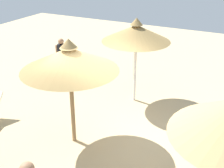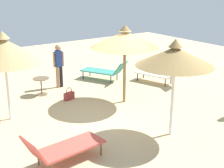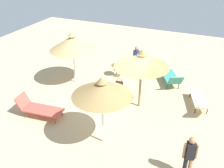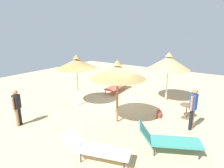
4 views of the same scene
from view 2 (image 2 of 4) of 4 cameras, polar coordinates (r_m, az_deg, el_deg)
The scene contains 10 objects.
ground at distance 10.73m, azimuth 0.33°, elevation -5.00°, with size 24.00×24.00×0.10m, color tan.
parasol_umbrella_near_right at distance 8.60m, azimuth 10.92°, elevation 4.76°, with size 2.06×2.06×2.67m.
parasol_umbrella_near_left at distance 10.94m, azimuth 2.26°, elevation 7.80°, with size 2.29×2.29×2.70m.
parasol_umbrella_back at distance 9.97m, azimuth -18.39°, elevation 5.59°, with size 2.29×2.29×2.71m.
lounge_chair_edge at distance 13.80m, azimuth -1.17°, elevation 2.40°, with size 1.51×2.08×0.92m.
lounge_chair_front at distance 7.76m, azimuth -8.76°, elevation -10.95°, with size 1.98×0.89×0.87m.
lounge_chair_far_left at distance 13.57m, azimuth 8.41°, elevation 1.74°, with size 1.20×2.17×0.77m.
person_standing_far_right at distance 12.96m, azimuth -9.28°, elevation 3.57°, with size 0.43×0.27×1.71m.
handbag at distance 11.76m, azimuth -7.50°, elevation -2.01°, with size 0.43×0.28×0.46m.
side_table_round at distance 12.35m, azimuth -12.26°, elevation 0.11°, with size 0.60×0.60×0.64m.
Camera 2 is at (5.74, 8.05, 4.11)m, focal length 52.37 mm.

